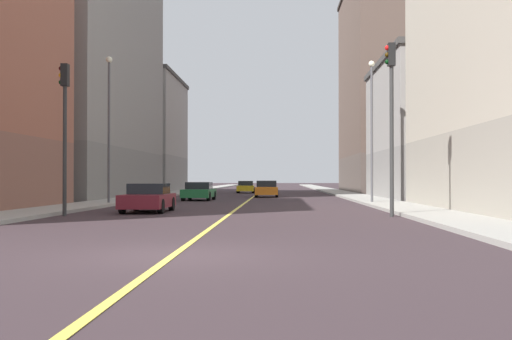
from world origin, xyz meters
TOP-DOWN VIEW (x-y plane):
  - ground_plane at (0.00, 0.00)m, footprint 400.00×400.00m
  - sidewalk_left at (8.27, 49.00)m, footprint 2.67×168.00m
  - sidewalk_right at (-8.27, 49.00)m, footprint 2.67×168.00m
  - lane_center_stripe at (0.00, 49.00)m, footprint 0.16×154.00m
  - building_left_mid at (14.71, 34.26)m, footprint 10.50×15.40m
  - building_left_far at (14.71, 55.83)m, footprint 10.50×21.13m
  - building_right_midblock at (-14.71, 37.97)m, footprint 10.50×25.25m
  - building_right_distant at (-14.71, 59.95)m, footprint 10.50×16.11m
  - traffic_light_left_near at (6.52, 12.61)m, footprint 0.40×0.32m
  - traffic_light_right_near at (-6.55, 12.61)m, footprint 0.40×0.32m
  - street_lamp_left_near at (7.54, 24.60)m, footprint 0.36×0.36m
  - street_lamp_right_near at (-7.54, 22.82)m, footprint 0.36×0.36m
  - car_green at (-3.46, 31.05)m, footprint 2.08×4.11m
  - car_yellow at (-1.36, 53.39)m, footprint 1.85×4.31m
  - car_maroon at (-3.80, 15.76)m, footprint 1.89×4.29m
  - car_orange at (1.10, 38.75)m, footprint 1.90×3.96m

SIDE VIEW (x-z plane):
  - ground_plane at x=0.00m, z-range 0.00..0.00m
  - lane_center_stripe at x=0.00m, z-range 0.00..0.01m
  - sidewalk_left at x=8.27m, z-range 0.00..0.15m
  - sidewalk_right at x=-8.27m, z-range 0.00..0.15m
  - car_green at x=-3.46m, z-range -0.02..1.24m
  - car_yellow at x=-1.36m, z-range -0.02..1.24m
  - car_maroon at x=-3.80m, z-range -0.02..1.27m
  - car_orange at x=1.10m, z-range -0.02..1.32m
  - traffic_light_right_near at x=-6.55m, z-range 0.89..7.03m
  - traffic_light_left_near at x=6.52m, z-range 0.94..7.81m
  - street_lamp_left_near at x=7.54m, z-range 0.94..9.21m
  - street_lamp_right_near at x=-7.54m, z-range 0.94..9.22m
  - building_left_mid at x=14.71m, z-range 0.01..10.30m
  - building_right_distant at x=-14.71m, z-range 0.01..13.38m
  - building_left_far at x=14.71m, z-range 0.01..22.88m
  - building_right_midblock at x=-14.71m, z-range 0.01..23.11m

